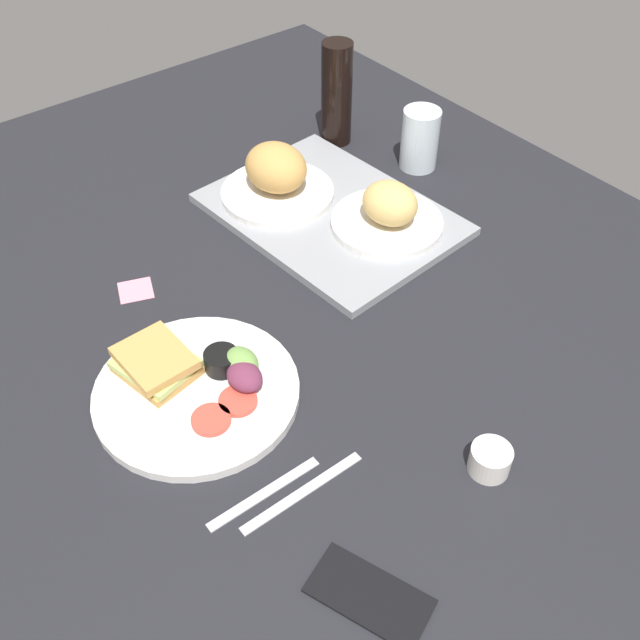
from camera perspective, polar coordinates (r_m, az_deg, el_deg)
The scene contains 12 objects.
ground_plane at distance 117.72cm, azimuth -1.75°, elevation -2.02°, with size 190.00×150.00×3.00cm, color black.
serving_tray at distance 140.40cm, azimuth 0.83°, elevation 8.18°, with size 45.00×33.00×1.60cm, color gray.
bread_plate_near at distance 142.30cm, azimuth -3.38°, elevation 11.00°, with size 21.55×21.55×10.10cm.
bread_plate_far at distance 134.85cm, azimuth 5.31°, elevation 8.30°, with size 20.47×20.47×8.70cm.
plate_with_salad at distance 109.80cm, azimuth -9.63°, elevation -4.84°, with size 30.11×30.11×5.40cm.
drinking_glass at distance 153.69cm, azimuth 7.71°, elevation 13.66°, with size 7.56×7.56×12.34cm, color silver.
soda_bottle at distance 158.94cm, azimuth 1.29°, elevation 17.05°, with size 6.40×6.40×21.57cm, color black.
espresso_cup at distance 102.12cm, azimuth 12.99°, elevation -10.47°, with size 5.60×5.60×4.00cm, color silver.
fork at distance 99.12cm, azimuth -4.33°, elevation -13.16°, with size 17.00×1.40×0.50cm, color #B7B7BC.
knife at distance 98.97cm, azimuth -1.36°, elevation -13.12°, with size 19.00×1.40×0.50cm, color #B7B7BC.
cell_phone at distance 92.22cm, azimuth 3.83°, elevation -20.41°, with size 14.40×7.20×0.80cm, color black.
sticky_note at distance 128.71cm, azimuth -14.04°, elevation 2.25°, with size 5.60×5.60×0.12cm, color pink.
Camera 1 is at (65.62, -47.91, 83.68)cm, focal length 41.48 mm.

